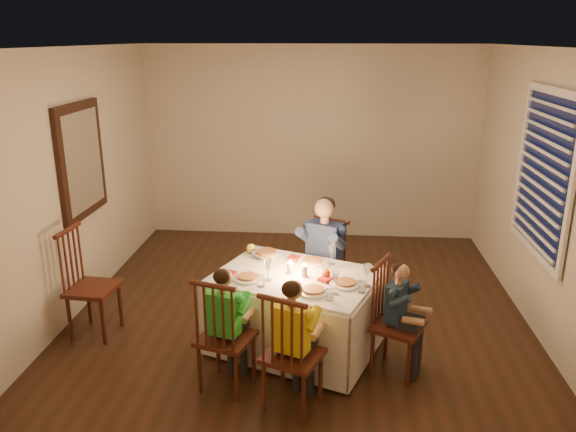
# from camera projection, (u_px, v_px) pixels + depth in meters

# --- Properties ---
(ground) EXTENTS (5.00, 5.00, 0.00)m
(ground) POSITION_uv_depth(u_px,v_px,m) (299.00, 317.00, 5.63)
(ground) COLOR black
(ground) RESTS_ON ground
(wall_left) EXTENTS (0.02, 5.00, 2.60)m
(wall_left) POSITION_uv_depth(u_px,v_px,m) (67.00, 187.00, 5.41)
(wall_left) COLOR beige
(wall_left) RESTS_ON ground
(wall_right) EXTENTS (0.02, 5.00, 2.60)m
(wall_right) POSITION_uv_depth(u_px,v_px,m) (548.00, 198.00, 5.06)
(wall_right) COLOR beige
(wall_right) RESTS_ON ground
(wall_back) EXTENTS (4.50, 0.02, 2.60)m
(wall_back) POSITION_uv_depth(u_px,v_px,m) (311.00, 144.00, 7.61)
(wall_back) COLOR beige
(wall_back) RESTS_ON ground
(ceiling) EXTENTS (5.00, 5.00, 0.00)m
(ceiling) POSITION_uv_depth(u_px,v_px,m) (301.00, 47.00, 4.84)
(ceiling) COLOR white
(ceiling) RESTS_ON wall_back
(dining_table) EXTENTS (1.64, 1.42, 0.69)m
(dining_table) POSITION_uv_depth(u_px,v_px,m) (296.00, 296.00, 4.92)
(dining_table) COLOR white
(dining_table) RESTS_ON ground
(chair_adult) EXTENTS (0.53, 0.52, 0.98)m
(chair_adult) POSITION_uv_depth(u_px,v_px,m) (322.00, 314.00, 5.70)
(chair_adult) COLOR #3A190F
(chair_adult) RESTS_ON ground
(chair_near_left) EXTENTS (0.49, 0.48, 0.98)m
(chair_near_left) POSITION_uv_depth(u_px,v_px,m) (228.00, 385.00, 4.53)
(chair_near_left) COLOR #3A190F
(chair_near_left) RESTS_ON ground
(chair_near_right) EXTENTS (0.52, 0.50, 0.98)m
(chair_near_right) POSITION_uv_depth(u_px,v_px,m) (293.00, 405.00, 4.29)
(chair_near_right) COLOR #3A190F
(chair_near_right) RESTS_ON ground
(chair_end) EXTENTS (0.52, 0.53, 0.98)m
(chair_end) POSITION_uv_depth(u_px,v_px,m) (395.00, 371.00, 4.72)
(chair_end) COLOR #3A190F
(chair_end) RESTS_ON ground
(chair_extra) EXTENTS (0.45, 0.46, 1.05)m
(chair_extra) POSITION_uv_depth(u_px,v_px,m) (98.00, 333.00, 5.33)
(chair_extra) COLOR #3A190F
(chair_extra) RESTS_ON ground
(adult) EXTENTS (0.57, 0.56, 1.23)m
(adult) POSITION_uv_depth(u_px,v_px,m) (322.00, 314.00, 5.70)
(adult) COLOR navy
(adult) RESTS_ON ground
(child_green) EXTENTS (0.40, 0.39, 1.03)m
(child_green) POSITION_uv_depth(u_px,v_px,m) (228.00, 385.00, 4.53)
(child_green) COLOR green
(child_green) RESTS_ON ground
(child_yellow) EXTENTS (0.43, 0.42, 1.05)m
(child_yellow) POSITION_uv_depth(u_px,v_px,m) (293.00, 405.00, 4.29)
(child_yellow) COLOR yellow
(child_yellow) RESTS_ON ground
(child_teal) EXTENTS (0.38, 0.39, 0.98)m
(child_teal) POSITION_uv_depth(u_px,v_px,m) (395.00, 371.00, 4.72)
(child_teal) COLOR #1A2D41
(child_teal) RESTS_ON ground
(setting_adult) EXTENTS (0.34, 0.34, 0.02)m
(setting_adult) POSITION_uv_depth(u_px,v_px,m) (312.00, 262.00, 5.12)
(setting_adult) COLOR white
(setting_adult) RESTS_ON dining_table
(setting_green) EXTENTS (0.34, 0.34, 0.02)m
(setting_green) POSITION_uv_depth(u_px,v_px,m) (248.00, 278.00, 4.77)
(setting_green) COLOR white
(setting_green) RESTS_ON dining_table
(setting_yellow) EXTENTS (0.34, 0.34, 0.02)m
(setting_yellow) POSITION_uv_depth(u_px,v_px,m) (314.00, 291.00, 4.52)
(setting_yellow) COLOR white
(setting_yellow) RESTS_ON dining_table
(setting_teal) EXTENTS (0.34, 0.34, 0.02)m
(setting_teal) POSITION_uv_depth(u_px,v_px,m) (345.00, 284.00, 4.66)
(setting_teal) COLOR white
(setting_teal) RESTS_ON dining_table
(candle_left) EXTENTS (0.06, 0.06, 0.10)m
(candle_left) POSITION_uv_depth(u_px,v_px,m) (290.00, 269.00, 4.87)
(candle_left) COLOR white
(candle_left) RESTS_ON dining_table
(candle_right) EXTENTS (0.06, 0.06, 0.10)m
(candle_right) POSITION_uv_depth(u_px,v_px,m) (305.00, 271.00, 4.81)
(candle_right) COLOR white
(candle_right) RESTS_ON dining_table
(squash) EXTENTS (0.09, 0.09, 0.09)m
(squash) POSITION_uv_depth(u_px,v_px,m) (251.00, 248.00, 5.34)
(squash) COLOR yellow
(squash) RESTS_ON dining_table
(orange_fruit) EXTENTS (0.08, 0.08, 0.08)m
(orange_fruit) POSITION_uv_depth(u_px,v_px,m) (326.00, 274.00, 4.78)
(orange_fruit) COLOR #E34A13
(orange_fruit) RESTS_ON dining_table
(serving_bowl) EXTENTS (0.34, 0.34, 0.06)m
(serving_bowl) POSITION_uv_depth(u_px,v_px,m) (267.00, 255.00, 5.22)
(serving_bowl) COLOR white
(serving_bowl) RESTS_ON dining_table
(wall_mirror) EXTENTS (0.06, 0.95, 1.15)m
(wall_mirror) POSITION_uv_depth(u_px,v_px,m) (81.00, 160.00, 5.63)
(wall_mirror) COLOR black
(wall_mirror) RESTS_ON wall_left
(window_blinds) EXTENTS (0.07, 1.34, 1.54)m
(window_blinds) POSITION_uv_depth(u_px,v_px,m) (543.00, 174.00, 5.09)
(window_blinds) COLOR black
(window_blinds) RESTS_ON wall_right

